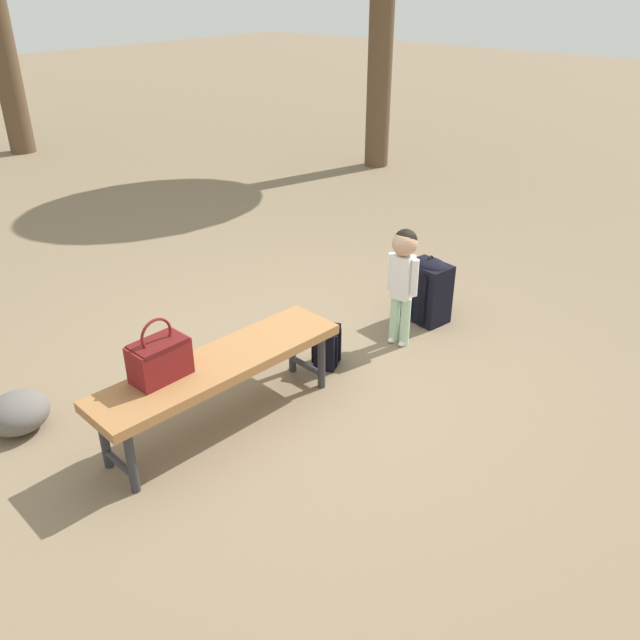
{
  "coord_description": "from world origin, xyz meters",
  "views": [
    {
      "loc": [
        -2.86,
        -2.63,
        2.45
      ],
      "look_at": [
        -0.02,
        -0.16,
        0.45
      ],
      "focal_mm": 37.13,
      "sensor_mm": 36.0,
      "label": 1
    }
  ],
  "objects": [
    {
      "name": "ground_plane",
      "position": [
        0.0,
        0.0,
        0.0
      ],
      "size": [
        40.0,
        40.0,
        0.0
      ],
      "primitive_type": "plane",
      "color": "#7F6B51",
      "rests_on": "ground"
    },
    {
      "name": "park_bench",
      "position": [
        -0.77,
        -0.04,
        0.39
      ],
      "size": [
        1.62,
        0.51,
        0.45
      ],
      "color": "#9E6B3D",
      "rests_on": "ground"
    },
    {
      "name": "handbag",
      "position": [
        -1.1,
        0.06,
        0.58
      ],
      "size": [
        0.32,
        0.19,
        0.37
      ],
      "color": "maroon",
      "rests_on": "park_bench"
    },
    {
      "name": "child_standing",
      "position": [
        0.74,
        -0.28,
        0.59
      ],
      "size": [
        0.18,
        0.24,
        0.88
      ],
      "color": "#B2D8B2",
      "rests_on": "ground"
    },
    {
      "name": "backpack_large",
      "position": [
        1.18,
        -0.23,
        0.27
      ],
      "size": [
        0.32,
        0.36,
        0.54
      ],
      "color": "black",
      "rests_on": "ground"
    },
    {
      "name": "backpack_small",
      "position": [
        0.16,
        -0.08,
        0.16
      ],
      "size": [
        0.24,
        0.22,
        0.33
      ],
      "color": "black",
      "rests_on": "ground"
    },
    {
      "name": "trail_rock",
      "position": [
        -1.61,
        0.83,
        0.12
      ],
      "size": [
        0.37,
        0.34,
        0.24
      ],
      "color": "#605B56",
      "rests_on": "ground"
    }
  ]
}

